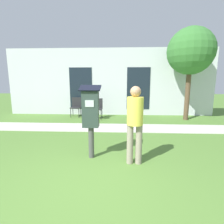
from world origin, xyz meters
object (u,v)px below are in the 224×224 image
(outdoor_chair_middle, at_px, (97,107))
(outdoor_chair_left, at_px, (76,105))
(parking_meter, at_px, (91,112))
(person_standing, at_px, (135,119))

(outdoor_chair_middle, bearing_deg, outdoor_chair_left, 166.32)
(parking_meter, relative_size, person_standing, 1.01)
(outdoor_chair_left, xyz_separation_m, outdoor_chair_middle, (1.07, -0.41, 0.00))
(parking_meter, height_order, person_standing, parking_meter)
(person_standing, xyz_separation_m, outdoor_chair_left, (-2.39, 4.65, -0.40))
(outdoor_chair_left, bearing_deg, parking_meter, -78.06)
(parking_meter, height_order, outdoor_chair_left, parking_meter)
(parking_meter, relative_size, outdoor_chair_middle, 1.77)
(outdoor_chair_middle, bearing_deg, parking_meter, -76.75)
(person_standing, height_order, outdoor_chair_left, person_standing)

